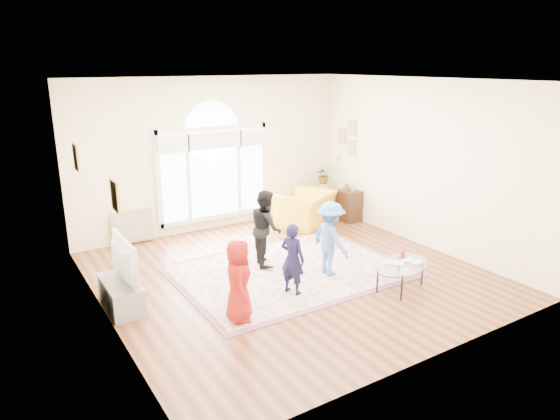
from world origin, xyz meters
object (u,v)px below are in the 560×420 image
tv_console (121,295)px  coffee_table (401,265)px  armchair (306,209)px  television (118,261)px  area_rug (290,271)px

tv_console → coffee_table: 4.27m
coffee_table → armchair: (0.57, 3.44, -0.02)m
television → coffee_table: television is taller
armchair → television: bearing=-5.8°
television → armchair: 4.83m
tv_console → area_rug: bearing=-4.1°
area_rug → television: 2.90m
television → armchair: bearing=21.3°
tv_console → television: bearing=0.0°
television → coffee_table: (3.91, -1.69, -0.34)m
tv_console → armchair: 4.82m
area_rug → armchair: armchair is taller
area_rug → television: television is taller
area_rug → television: bearing=175.9°
coffee_table → armchair: size_ratio=1.12×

